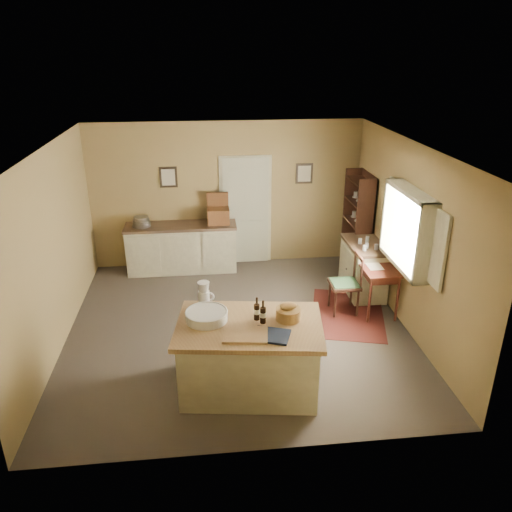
{
  "coord_description": "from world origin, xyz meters",
  "views": [
    {
      "loc": [
        -0.46,
        -6.5,
        3.92
      ],
      "look_at": [
        0.27,
        0.01,
        1.15
      ],
      "focal_mm": 35.0,
      "sensor_mm": 36.0,
      "label": 1
    }
  ],
  "objects_px": {
    "shelving_unit": "(359,224)",
    "sideboard": "(182,246)",
    "writing_desk": "(377,272)",
    "desk_chair": "(344,285)",
    "work_island": "(249,354)",
    "right_cabinet": "(363,268)"
  },
  "relations": [
    {
      "from": "writing_desk",
      "to": "shelving_unit",
      "type": "distance_m",
      "value": 1.5
    },
    {
      "from": "sideboard",
      "to": "desk_chair",
      "type": "distance_m",
      "value": 3.19
    },
    {
      "from": "right_cabinet",
      "to": "work_island",
      "type": "bearing_deg",
      "value": -132.67
    },
    {
      "from": "work_island",
      "to": "right_cabinet",
      "type": "distance_m",
      "value": 3.22
    },
    {
      "from": "sideboard",
      "to": "desk_chair",
      "type": "height_order",
      "value": "sideboard"
    },
    {
      "from": "writing_desk",
      "to": "right_cabinet",
      "type": "relative_size",
      "value": 0.81
    },
    {
      "from": "right_cabinet",
      "to": "shelving_unit",
      "type": "xyz_separation_m",
      "value": [
        0.15,
        0.84,
        0.48
      ]
    },
    {
      "from": "desk_chair",
      "to": "right_cabinet",
      "type": "distance_m",
      "value": 0.8
    },
    {
      "from": "writing_desk",
      "to": "right_cabinet",
      "type": "bearing_deg",
      "value": 90.02
    },
    {
      "from": "desk_chair",
      "to": "shelving_unit",
      "type": "relative_size",
      "value": 0.51
    },
    {
      "from": "desk_chair",
      "to": "shelving_unit",
      "type": "bearing_deg",
      "value": 66.0
    },
    {
      "from": "desk_chair",
      "to": "right_cabinet",
      "type": "height_order",
      "value": "right_cabinet"
    },
    {
      "from": "sideboard",
      "to": "shelving_unit",
      "type": "height_order",
      "value": "shelving_unit"
    },
    {
      "from": "work_island",
      "to": "writing_desk",
      "type": "distance_m",
      "value": 2.8
    },
    {
      "from": "shelving_unit",
      "to": "right_cabinet",
      "type": "bearing_deg",
      "value": -100.05
    },
    {
      "from": "desk_chair",
      "to": "shelving_unit",
      "type": "height_order",
      "value": "shelving_unit"
    },
    {
      "from": "work_island",
      "to": "sideboard",
      "type": "bearing_deg",
      "value": 111.45
    },
    {
      "from": "shelving_unit",
      "to": "sideboard",
      "type": "bearing_deg",
      "value": 172.33
    },
    {
      "from": "work_island",
      "to": "writing_desk",
      "type": "bearing_deg",
      "value": 46.47
    },
    {
      "from": "sideboard",
      "to": "shelving_unit",
      "type": "bearing_deg",
      "value": -7.67
    },
    {
      "from": "sideboard",
      "to": "right_cabinet",
      "type": "bearing_deg",
      "value": -22.63
    },
    {
      "from": "writing_desk",
      "to": "desk_chair",
      "type": "distance_m",
      "value": 0.54
    }
  ]
}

